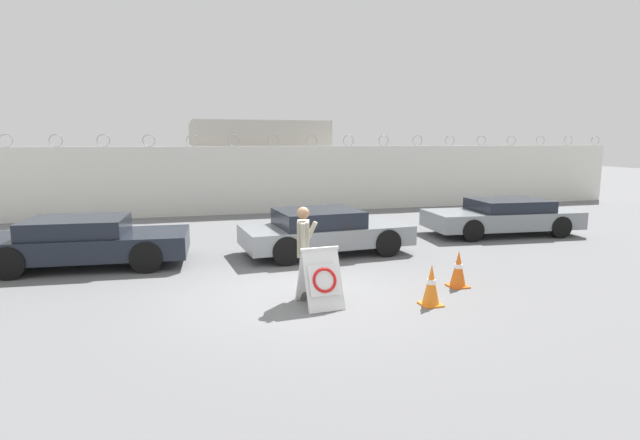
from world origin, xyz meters
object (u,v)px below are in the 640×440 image
object	(u,v)px
security_guard	(304,248)
traffic_cone_near	(458,269)
parked_car_front_coupe	(86,241)
parked_car_far_side	(503,216)
parked_car_rear_sedan	(324,231)
barricade_sign	(321,277)
traffic_cone_mid	(431,285)

from	to	relation	value
security_guard	traffic_cone_near	xyz separation A→B (m)	(3.20, -0.12, -0.60)
parked_car_front_coupe	parked_car_far_side	bearing A→B (deg)	8.13
parked_car_front_coupe	parked_car_rear_sedan	size ratio (longest dim) A/B	1.04
barricade_sign	parked_car_far_side	bearing A→B (deg)	29.65
barricade_sign	parked_car_front_coupe	distance (m)	6.23
security_guard	parked_car_rear_sedan	distance (m)	3.83
security_guard	traffic_cone_mid	distance (m)	2.42
traffic_cone_near	parked_car_far_side	size ratio (longest dim) A/B	0.15
traffic_cone_near	traffic_cone_mid	size ratio (longest dim) A/B	0.99
barricade_sign	traffic_cone_near	bearing A→B (deg)	2.56
parked_car_rear_sedan	barricade_sign	bearing A→B (deg)	-111.26
security_guard	parked_car_far_side	world-z (taller)	security_guard
barricade_sign	traffic_cone_mid	bearing A→B (deg)	-19.20
traffic_cone_near	parked_car_far_side	world-z (taller)	parked_car_far_side
traffic_cone_mid	parked_car_front_coupe	world-z (taller)	parked_car_front_coupe
barricade_sign	traffic_cone_near	distance (m)	3.05
security_guard	traffic_cone_near	distance (m)	3.26
traffic_cone_near	parked_car_far_side	bearing A→B (deg)	46.92
barricade_sign	traffic_cone_near	size ratio (longest dim) A/B	1.43
barricade_sign	parked_car_rear_sedan	distance (m)	4.24
barricade_sign	security_guard	bearing A→B (deg)	105.05
traffic_cone_mid	traffic_cone_near	bearing A→B (deg)	39.31
parked_car_far_side	barricade_sign	bearing A→B (deg)	38.78
parked_car_rear_sedan	parked_car_far_side	world-z (taller)	parked_car_rear_sedan
barricade_sign	parked_car_far_side	distance (m)	9.02
traffic_cone_mid	parked_car_far_side	bearing A→B (deg)	45.57
barricade_sign	security_guard	size ratio (longest dim) A/B	0.61
barricade_sign	traffic_cone_mid	size ratio (longest dim) A/B	1.42
traffic_cone_mid	barricade_sign	bearing A→B (deg)	165.69
parked_car_far_side	parked_car_front_coupe	bearing A→B (deg)	8.34
security_guard	traffic_cone_near	size ratio (longest dim) A/B	2.33
barricade_sign	security_guard	distance (m)	0.70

